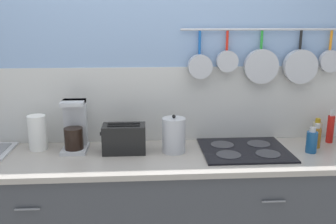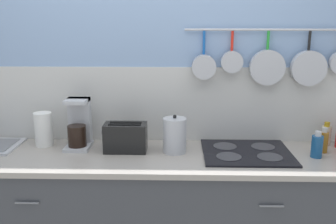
# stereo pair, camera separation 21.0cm
# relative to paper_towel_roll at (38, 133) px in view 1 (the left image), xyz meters

# --- Properties ---
(wall_back) EXTENTS (7.20, 0.16, 2.60)m
(wall_back) POSITION_rel_paper_towel_roll_xyz_m (0.76, 0.18, 0.25)
(wall_back) COLOR #84A3CC
(wall_back) RESTS_ON ground_plane
(cabinet_base) EXTENTS (2.85, 0.60, 0.87)m
(cabinet_base) POSITION_rel_paper_towel_roll_xyz_m (0.76, -0.17, -0.59)
(cabinet_base) COLOR #3F4247
(cabinet_base) RESTS_ON ground_plane
(countertop) EXTENTS (2.89, 0.62, 0.03)m
(countertop) POSITION_rel_paper_towel_roll_xyz_m (0.76, -0.17, -0.13)
(countertop) COLOR #A59E93
(countertop) RESTS_ON cabinet_base
(paper_towel_roll) EXTENTS (0.12, 0.12, 0.23)m
(paper_towel_roll) POSITION_rel_paper_towel_roll_xyz_m (0.00, 0.00, 0.00)
(paper_towel_roll) COLOR white
(paper_towel_roll) RESTS_ON countertop
(coffee_maker) EXTENTS (0.16, 0.21, 0.34)m
(coffee_maker) POSITION_rel_paper_towel_roll_xyz_m (0.25, -0.02, 0.02)
(coffee_maker) COLOR #B7BABF
(coffee_maker) RESTS_ON countertop
(toaster) EXTENTS (0.29, 0.15, 0.19)m
(toaster) POSITION_rel_paper_towel_roll_xyz_m (0.58, -0.10, -0.02)
(toaster) COLOR black
(toaster) RESTS_ON countertop
(kettle) EXTENTS (0.15, 0.15, 0.25)m
(kettle) POSITION_rel_paper_towel_roll_xyz_m (0.90, -0.11, -0.00)
(kettle) COLOR #B7BABF
(kettle) RESTS_ON countertop
(cooktop) EXTENTS (0.57, 0.49, 0.01)m
(cooktop) POSITION_rel_paper_towel_roll_xyz_m (1.38, -0.12, -0.11)
(cooktop) COLOR black
(cooktop) RESTS_ON countertop
(bottle_hot_sauce) EXTENTS (0.07, 0.07, 0.17)m
(bottle_hot_sauce) POSITION_rel_paper_towel_roll_xyz_m (1.80, -0.18, -0.04)
(bottle_hot_sauce) COLOR navy
(bottle_hot_sauce) RESTS_ON countertop
(bottle_dish_soap) EXTENTS (0.06, 0.06, 0.17)m
(bottle_dish_soap) POSITION_rel_paper_towel_roll_xyz_m (1.88, -0.09, -0.04)
(bottle_dish_soap) COLOR #8C5919
(bottle_dish_soap) RESTS_ON countertop
(bottle_cooking_wine) EXTENTS (0.07, 0.07, 0.16)m
(bottle_cooking_wine) POSITION_rel_paper_towel_roll_xyz_m (1.95, 0.07, -0.05)
(bottle_cooking_wine) COLOR #BFB799
(bottle_cooking_wine) RESTS_ON countertop
(bottle_olive_oil) EXTENTS (0.05, 0.05, 0.24)m
(bottle_olive_oil) POSITION_rel_paper_towel_roll_xyz_m (2.02, 0.01, -0.01)
(bottle_olive_oil) COLOR red
(bottle_olive_oil) RESTS_ON countertop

